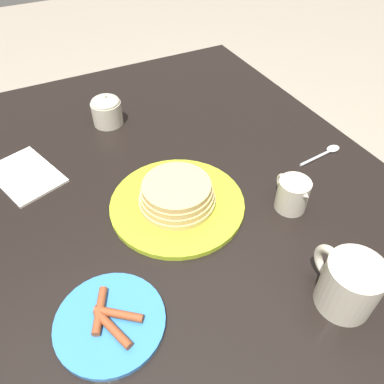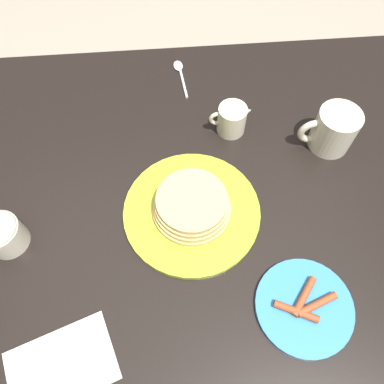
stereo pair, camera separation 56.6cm
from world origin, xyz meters
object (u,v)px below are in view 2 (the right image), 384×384
(coffee_mug, at_px, (333,130))
(sugar_bowl, at_px, (2,233))
(side_plate_bacon, at_px, (304,306))
(spoon, at_px, (181,72))
(pancake_plate, at_px, (193,208))
(napkin, at_px, (62,366))
(creamer_pitcher, at_px, (232,119))

(coffee_mug, height_order, sugar_bowl, coffee_mug)
(side_plate_bacon, distance_m, spoon, 0.65)
(sugar_bowl, bearing_deg, spoon, -130.50)
(pancake_plate, xyz_separation_m, napkin, (0.25, 0.27, -0.02))
(side_plate_bacon, xyz_separation_m, coffee_mug, (-0.14, -0.37, 0.04))
(pancake_plate, distance_m, side_plate_bacon, 0.28)
(coffee_mug, relative_size, creamer_pitcher, 1.31)
(coffee_mug, distance_m, napkin, 0.72)
(side_plate_bacon, height_order, creamer_pitcher, creamer_pitcher)
(sugar_bowl, height_order, napkin, sugar_bowl)
(pancake_plate, relative_size, side_plate_bacon, 1.57)
(creamer_pitcher, distance_m, spoon, 0.23)
(sugar_bowl, bearing_deg, napkin, 117.08)
(creamer_pitcher, distance_m, sugar_bowl, 0.54)
(creamer_pitcher, xyz_separation_m, sugar_bowl, (0.48, 0.25, 0.00))
(coffee_mug, distance_m, spoon, 0.42)
(pancake_plate, relative_size, spoon, 2.12)
(side_plate_bacon, bearing_deg, coffee_mug, -110.66)
(spoon, bearing_deg, pancake_plate, 89.56)
(coffee_mug, bearing_deg, spoon, -38.34)
(napkin, relative_size, spoon, 1.55)
(sugar_bowl, distance_m, napkin, 0.27)
(pancake_plate, relative_size, sugar_bowl, 3.22)
(side_plate_bacon, distance_m, creamer_pitcher, 0.43)
(pancake_plate, distance_m, coffee_mug, 0.36)
(creamer_pitcher, bearing_deg, spoon, -61.58)
(side_plate_bacon, xyz_separation_m, creamer_pitcher, (0.08, -0.43, 0.03))
(spoon, bearing_deg, coffee_mug, 141.66)
(creamer_pitcher, xyz_separation_m, spoon, (0.11, -0.20, -0.03))
(pancake_plate, relative_size, napkin, 1.37)
(side_plate_bacon, xyz_separation_m, napkin, (0.44, 0.06, -0.00))
(napkin, bearing_deg, spoon, -110.38)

